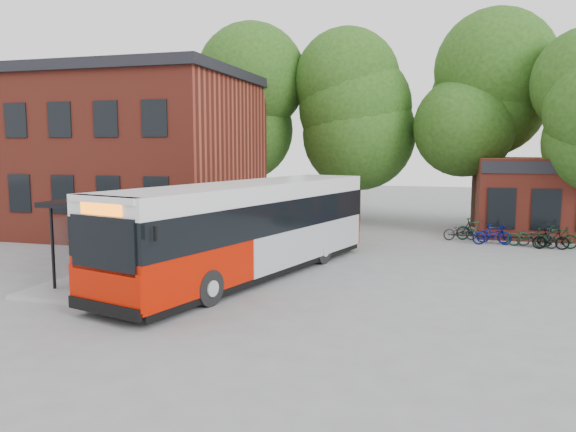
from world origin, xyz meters
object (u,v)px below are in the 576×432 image
(bicycle_5, at_px, (551,239))
(bicycle_7, at_px, (558,237))
(bicycle_3, at_px, (493,234))
(bicycle_1, at_px, (474,229))
(city_bus, at_px, (249,230))
(bicycle_0, at_px, (460,231))
(bus_shelter, at_px, (120,237))
(bicycle_6, at_px, (537,237))
(bicycle_4, at_px, (527,237))
(bicycle_2, at_px, (492,235))

(bicycle_5, height_order, bicycle_7, bicycle_7)
(bicycle_5, bearing_deg, bicycle_3, 64.02)
(bicycle_1, bearing_deg, bicycle_7, -131.62)
(city_bus, distance_m, bicycle_1, 13.23)
(city_bus, bearing_deg, bicycle_0, 69.63)
(bus_shelter, xyz_separation_m, bicycle_1, (12.27, 11.94, -0.91))
(bicycle_1, bearing_deg, bicycle_6, -137.39)
(bicycle_3, xyz_separation_m, bicycle_6, (1.84, -0.62, 0.01))
(bicycle_1, relative_size, bicycle_6, 0.99)
(bicycle_4, distance_m, bicycle_5, 1.01)
(bicycle_3, relative_size, bicycle_4, 0.87)
(bicycle_2, bearing_deg, bicycle_1, 20.91)
(bicycle_3, bearing_deg, bicycle_6, -110.40)
(bicycle_3, bearing_deg, bus_shelter, 128.48)
(city_bus, height_order, bicycle_6, city_bus)
(bus_shelter, relative_size, bicycle_2, 3.90)
(bicycle_0, xyz_separation_m, bicycle_5, (3.85, -1.55, 0.03))
(bicycle_2, bearing_deg, bicycle_4, -104.89)
(bicycle_0, distance_m, bicycle_4, 3.14)
(bus_shelter, relative_size, bicycle_0, 4.17)
(bus_shelter, xyz_separation_m, city_bus, (4.26, 1.47, 0.21))
(bicycle_0, height_order, bicycle_1, bicycle_1)
(city_bus, bearing_deg, bicycle_7, 53.58)
(bicycle_2, height_order, bicycle_3, bicycle_2)
(bicycle_1, relative_size, bicycle_2, 1.00)
(bicycle_4, bearing_deg, bus_shelter, 143.26)
(bicycle_6, distance_m, bicycle_7, 0.85)
(bicycle_2, bearing_deg, bicycle_6, -103.12)
(bicycle_2, bearing_deg, city_bus, 126.86)
(bicycle_1, bearing_deg, bicycle_0, 96.91)
(bicycle_4, bearing_deg, bicycle_7, -72.33)
(city_bus, distance_m, bicycle_2, 12.75)
(city_bus, relative_size, bicycle_6, 7.21)
(city_bus, bearing_deg, bicycle_1, 68.17)
(bicycle_0, bearing_deg, city_bus, 127.13)
(bicycle_2, xyz_separation_m, bicycle_7, (2.78, -0.14, 0.04))
(bus_shelter, xyz_separation_m, bicycle_0, (11.62, 11.62, -1.01))
(bus_shelter, distance_m, bicycle_1, 17.14)
(bicycle_0, relative_size, bicycle_7, 0.98)
(city_bus, distance_m, bicycle_4, 13.74)
(bus_shelter, relative_size, bicycle_7, 4.08)
(bicycle_2, relative_size, bicycle_3, 1.16)
(bicycle_1, relative_size, bicycle_3, 1.17)
(bicycle_7, bearing_deg, bicycle_2, 95.36)
(bus_shelter, relative_size, bicycle_4, 3.95)
(bicycle_4, xyz_separation_m, bicycle_5, (0.92, -0.42, 0.00))
(bicycle_6, bearing_deg, bicycle_0, 92.80)
(bicycle_4, bearing_deg, bicycle_3, 83.35)
(bicycle_0, distance_m, bicycle_2, 1.72)
(city_bus, xyz_separation_m, bicycle_4, (10.29, 9.03, -1.19))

